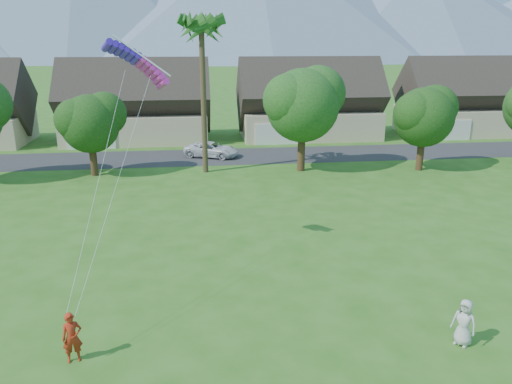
{
  "coord_description": "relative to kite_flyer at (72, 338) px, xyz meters",
  "views": [
    {
      "loc": [
        -2.67,
        -12.06,
        10.63
      ],
      "look_at": [
        0.0,
        10.0,
        3.8
      ],
      "focal_mm": 35.0,
      "sensor_mm": 36.0,
      "label": 1
    }
  ],
  "objects": [
    {
      "name": "street",
      "position": [
        7.12,
        30.67,
        -0.91
      ],
      "size": [
        90.0,
        7.0,
        0.01
      ],
      "primitive_type": "cube",
      "color": "#2D2D30",
      "rests_on": "ground"
    },
    {
      "name": "kite_flyer",
      "position": [
        0.0,
        0.0,
        0.0
      ],
      "size": [
        0.76,
        0.6,
        1.82
      ],
      "primitive_type": "imported",
      "rotation": [
        0.0,
        0.0,
        0.28
      ],
      "color": "#A62812",
      "rests_on": "ground"
    },
    {
      "name": "watcher",
      "position": [
        13.76,
        -0.68,
        -0.02
      ],
      "size": [
        0.99,
        1.03,
        1.78
      ],
      "primitive_type": "imported",
      "rotation": [
        0.0,
        0.0,
        -0.87
      ],
      "color": "#BBBBB7",
      "rests_on": "ground"
    },
    {
      "name": "parked_car",
      "position": [
        5.81,
        30.67,
        -0.21
      ],
      "size": [
        5.54,
        4.07,
        1.4
      ],
      "primitive_type": "imported",
      "rotation": [
        0.0,
        0.0,
        1.18
      ],
      "color": "silver",
      "rests_on": "ground"
    },
    {
      "name": "mountain_ridge",
      "position": [
        17.52,
        256.67,
        28.16
      ],
      "size": [
        540.0,
        240.0,
        70.0
      ],
      "color": "slate",
      "rests_on": "ground"
    },
    {
      "name": "houses_row",
      "position": [
        7.61,
        39.66,
        2.53
      ],
      "size": [
        72.75,
        8.19,
        8.86
      ],
      "color": "beige",
      "rests_on": "ground"
    },
    {
      "name": "tree_row",
      "position": [
        5.97,
        24.59,
        3.98
      ],
      "size": [
        62.27,
        6.67,
        8.45
      ],
      "color": "#47301C",
      "rests_on": "ground"
    },
    {
      "name": "fan_palm",
      "position": [
        5.12,
        25.17,
        10.89
      ],
      "size": [
        3.0,
        3.0,
        13.8
      ],
      "color": "#4C3D26",
      "rests_on": "ground"
    },
    {
      "name": "parafoil_kite",
      "position": [
        2.0,
        7.95,
        8.81
      ],
      "size": [
        3.22,
        1.25,
        0.5
      ],
      "rotation": [
        0.0,
        0.0,
        0.17
      ],
      "color": "#4119C2",
      "rests_on": "ground"
    }
  ]
}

